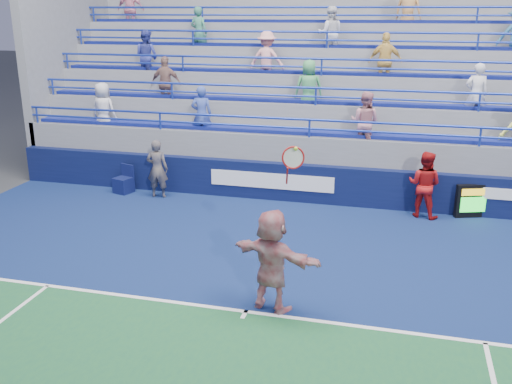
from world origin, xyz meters
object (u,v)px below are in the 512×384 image
(tennis_player, at_px, (272,260))
(line_judge, at_px, (157,169))
(serve_speed_board, at_px, (480,201))
(ball_girl, at_px, (424,185))
(judge_chair, at_px, (124,184))

(tennis_player, relative_size, line_judge, 1.79)
(serve_speed_board, distance_m, line_judge, 8.96)
(ball_girl, bearing_deg, tennis_player, 83.21)
(ball_girl, bearing_deg, serve_speed_board, -148.79)
(serve_speed_board, distance_m, tennis_player, 7.46)
(judge_chair, xyz_separation_m, ball_girl, (8.65, 0.09, 0.62))
(tennis_player, distance_m, line_judge, 7.30)
(serve_speed_board, xyz_separation_m, tennis_player, (-4.23, -6.12, 0.51))
(line_judge, bearing_deg, tennis_player, 123.87)
(tennis_player, bearing_deg, judge_chair, 135.87)
(judge_chair, height_order, tennis_player, tennis_player)
(tennis_player, bearing_deg, line_judge, 130.11)
(judge_chair, distance_m, ball_girl, 8.67)
(serve_speed_board, xyz_separation_m, line_judge, (-8.93, -0.54, 0.40))
(line_judge, relative_size, ball_girl, 0.97)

